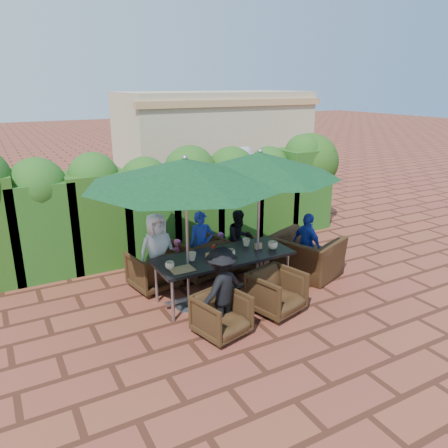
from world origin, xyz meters
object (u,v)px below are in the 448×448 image
chair_near_right (277,290)px  dining_table (223,259)px  chair_far_left (153,268)px  chair_far_mid (200,256)px  umbrella_right (260,164)px  chair_end_right (306,249)px  umbrella_left (185,172)px  chair_near_left (222,313)px  chair_far_right (238,250)px

chair_near_right → dining_table: bearing=104.2°
chair_far_left → dining_table: bearing=126.3°
chair_far_mid → chair_near_right: bearing=94.2°
dining_table → chair_far_left: size_ratio=3.07×
umbrella_right → chair_end_right: size_ratio=2.22×
umbrella_right → umbrella_left: bearing=-179.7°
chair_near_left → chair_far_right: bearing=40.1°
chair_end_right → chair_near_right: bearing=104.2°
umbrella_left → chair_near_right: size_ratio=4.03×
dining_table → chair_near_left: size_ratio=3.37×
umbrella_left → chair_end_right: size_ratio=2.57×
chair_far_right → chair_near_left: chair_far_right is taller
dining_table → chair_far_left: bearing=136.4°
umbrella_left → chair_end_right: 2.98m
chair_far_left → chair_end_right: bearing=152.6°
chair_near_left → chair_far_mid: bearing=58.8°
umbrella_right → chair_far_right: bearing=78.8°
chair_far_left → umbrella_left: bearing=94.9°
chair_far_left → chair_far_right: (1.76, 0.08, -0.03)m
umbrella_right → chair_near_right: 2.01m
dining_table → chair_near_right: size_ratio=3.09×
umbrella_right → chair_far_left: bearing=149.1°
dining_table → umbrella_left: umbrella_left is taller
dining_table → chair_far_right: size_ratio=3.31×
chair_near_left → chair_near_right: 1.08m
umbrella_left → chair_far_left: bearing=104.9°
chair_far_left → chair_end_right: 2.82m
umbrella_right → chair_far_right: size_ratio=3.72×
chair_end_right → chair_far_left: bearing=52.3°
chair_end_right → chair_far_right: bearing=25.1°
umbrella_left → chair_near_left: bearing=-85.3°
chair_far_mid → chair_end_right: size_ratio=0.70×
umbrella_right → chair_near_left: umbrella_right is taller
chair_near_left → chair_end_right: bearing=10.1°
dining_table → chair_far_left: chair_far_left is taller
chair_far_right → dining_table: bearing=59.0°
dining_table → umbrella_right: 1.67m
chair_end_right → chair_far_mid: bearing=42.7°
chair_far_mid → umbrella_left: bearing=45.1°
umbrella_left → umbrella_right: same height
chair_far_right → chair_near_right: 1.85m
chair_near_left → chair_near_right: (1.07, 0.17, 0.03)m
chair_far_left → chair_end_right: (2.69, -0.84, 0.13)m
umbrella_right → chair_far_left: (-1.56, 0.93, -1.84)m
dining_table → umbrella_left: bearing=-174.7°
umbrella_right → chair_far_mid: size_ratio=3.16×
chair_near_right → chair_end_right: 1.58m
chair_far_right → chair_end_right: chair_end_right is taller
umbrella_left → chair_far_left: umbrella_left is taller
umbrella_left → chair_far_mid: 2.17m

